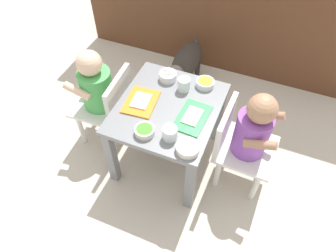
% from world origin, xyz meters
% --- Properties ---
extents(ground_plane, '(7.00, 7.00, 0.00)m').
position_xyz_m(ground_plane, '(0.00, 0.00, 0.00)').
color(ground_plane, beige).
extents(dining_table, '(0.49, 0.54, 0.42)m').
position_xyz_m(dining_table, '(0.00, 0.00, 0.34)').
color(dining_table, slate).
rests_on(dining_table, ground).
extents(seated_child_left, '(0.29, 0.29, 0.61)m').
position_xyz_m(seated_child_left, '(-0.40, 0.01, 0.38)').
color(seated_child_left, silver).
rests_on(seated_child_left, ground).
extents(seated_child_right, '(0.29, 0.29, 0.62)m').
position_xyz_m(seated_child_right, '(0.40, 0.02, 0.39)').
color(seated_child_right, silver).
rests_on(seated_child_right, ground).
extents(dog, '(0.17, 0.46, 0.31)m').
position_xyz_m(dog, '(-0.12, 0.60, 0.21)').
color(dog, '#332D28').
rests_on(dog, ground).
extents(food_tray_left, '(0.16, 0.20, 0.02)m').
position_xyz_m(food_tray_left, '(-0.13, -0.02, 0.43)').
color(food_tray_left, orange).
rests_on(food_tray_left, dining_table).
extents(food_tray_right, '(0.14, 0.21, 0.02)m').
position_xyz_m(food_tray_right, '(0.13, -0.02, 0.43)').
color(food_tray_right, green).
rests_on(food_tray_right, dining_table).
extents(water_cup_left, '(0.06, 0.06, 0.07)m').
position_xyz_m(water_cup_left, '(0.03, 0.14, 0.45)').
color(water_cup_left, white).
rests_on(water_cup_left, dining_table).
extents(water_cup_right, '(0.07, 0.07, 0.06)m').
position_xyz_m(water_cup_right, '(0.08, -0.17, 0.45)').
color(water_cup_right, white).
rests_on(water_cup_right, dining_table).
extents(veggie_bowl_far, '(0.09, 0.09, 0.04)m').
position_xyz_m(veggie_bowl_far, '(-0.08, 0.18, 0.44)').
color(veggie_bowl_far, white).
rests_on(veggie_bowl_far, dining_table).
extents(cereal_bowl_left_side, '(0.09, 0.09, 0.03)m').
position_xyz_m(cereal_bowl_left_side, '(-0.03, -0.19, 0.44)').
color(cereal_bowl_left_side, silver).
rests_on(cereal_bowl_left_side, dining_table).
extents(cereal_bowl_right_side, '(0.10, 0.10, 0.03)m').
position_xyz_m(cereal_bowl_right_side, '(0.18, -0.21, 0.44)').
color(cereal_bowl_right_side, silver).
rests_on(cereal_bowl_right_side, dining_table).
extents(veggie_bowl_near, '(0.09, 0.09, 0.03)m').
position_xyz_m(veggie_bowl_near, '(0.12, 0.21, 0.44)').
color(veggie_bowl_near, white).
rests_on(veggie_bowl_near, dining_table).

